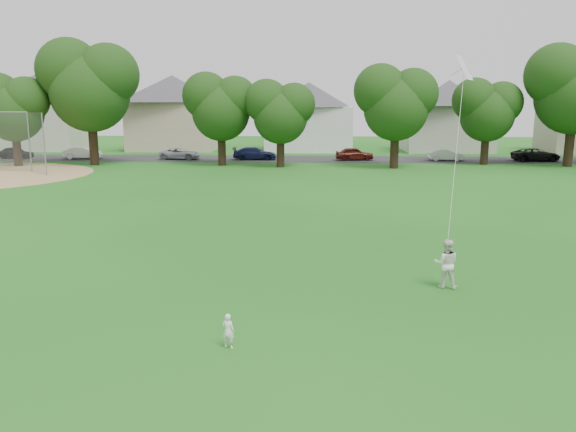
{
  "coord_description": "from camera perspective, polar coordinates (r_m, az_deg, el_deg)",
  "views": [
    {
      "loc": [
        0.82,
        -14.46,
        5.66
      ],
      "look_at": [
        0.01,
        2.0,
        2.3
      ],
      "focal_mm": 35.0,
      "sensor_mm": 36.0,
      "label": 1
    }
  ],
  "objects": [
    {
      "name": "kite",
      "position": [
        18.94,
        16.7,
        5.87
      ],
      "size": [
        0.91,
        2.0,
        6.49
      ],
      "color": "white",
      "rests_on": "ground"
    },
    {
      "name": "older_boy",
      "position": [
        18.01,
        15.76,
        -4.68
      ],
      "size": [
        0.83,
        0.7,
        1.54
      ],
      "primitive_type": "imported",
      "rotation": [
        0.0,
        0.0,
        2.97
      ],
      "color": "white",
      "rests_on": "ground"
    },
    {
      "name": "tree_row",
      "position": [
        50.67,
        5.28,
        12.46
      ],
      "size": [
        83.68,
        9.14,
        11.51
      ],
      "color": "black",
      "rests_on": "ground"
    },
    {
      "name": "street",
      "position": [
        56.75,
        1.97,
        5.81
      ],
      "size": [
        90.0,
        7.0,
        0.01
      ],
      "primitive_type": "cube",
      "color": "#2D2D30",
      "rests_on": "ground"
    },
    {
      "name": "toddler",
      "position": [
        13.42,
        -6.1,
        -11.52
      ],
      "size": [
        0.36,
        0.29,
        0.85
      ],
      "primitive_type": "imported",
      "rotation": [
        0.0,
        0.0,
        2.83
      ],
      "color": "white",
      "rests_on": "ground"
    },
    {
      "name": "parked_cars",
      "position": [
        55.71,
        4.43,
        6.3
      ],
      "size": [
        62.32,
        2.29,
        1.27
      ],
      "color": "black",
      "rests_on": "ground"
    },
    {
      "name": "house_row",
      "position": [
        66.49,
        1.08,
        11.13
      ],
      "size": [
        78.06,
        14.25,
        10.49
      ],
      "color": "beige",
      "rests_on": "ground"
    },
    {
      "name": "ground",
      "position": [
        15.55,
        -0.42,
        -9.82
      ],
      "size": [
        160.0,
        160.0,
        0.0
      ],
      "primitive_type": "plane",
      "color": "#135414",
      "rests_on": "ground"
    }
  ]
}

